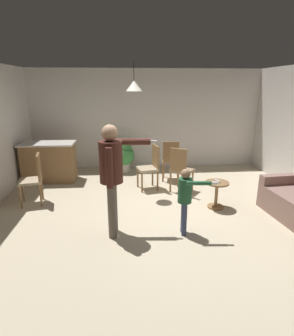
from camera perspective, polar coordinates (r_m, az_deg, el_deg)
The scene contains 13 objects.
ground at distance 5.06m, azimuth 2.67°, elevation -9.75°, with size 7.68×7.68×0.00m, color beige.
wall_back at distance 7.77m, azimuth -0.14°, elevation 10.02°, with size 6.40×0.10×2.70m, color silver.
kitchen_counter at distance 7.09m, azimuth -19.58°, elevation 1.20°, with size 1.26×0.66×0.95m.
side_table_by_couch at distance 5.40m, azimuth 14.21°, elevation -4.76°, with size 0.44×0.44×0.52m.
person_adult at distance 4.08m, azimuth -7.24°, elevation -0.24°, with size 0.86×0.50×1.73m.
person_child at distance 4.24m, azimuth 7.99°, elevation -5.46°, with size 0.55×0.34×1.07m.
dining_chair_by_counter at distance 5.97m, azimuth 6.97°, elevation -0.07°, with size 0.59×0.59×1.00m.
dining_chair_near_wall at distance 5.79m, azimuth -22.41°, elevation -1.79°, with size 0.50×0.50×1.00m.
dining_chair_centre_back at distance 6.14m, azimuth 0.76°, elevation 0.53°, with size 0.50×0.50×1.00m.
dining_chair_spare at distance 6.69m, azimuth 4.96°, elevation 1.85°, with size 0.49×0.49×1.00m.
potted_plant_corner at distance 7.41m, azimuth -4.84°, elevation 2.79°, with size 0.57×0.57×0.87m.
spare_remote_on_table at distance 5.32m, azimuth 14.39°, elevation -2.67°, with size 0.04×0.13×0.04m, color white.
ceiling_light_pendant at distance 5.62m, azimuth -2.71°, elevation 16.64°, with size 0.32×0.32×0.55m.
Camera 1 is at (-0.59, -4.50, 2.25)m, focal length 29.41 mm.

